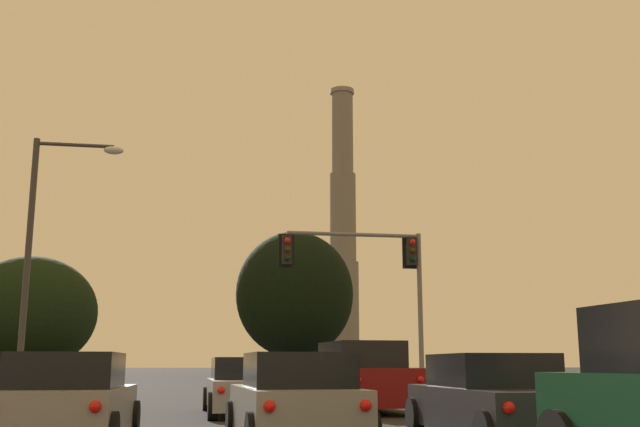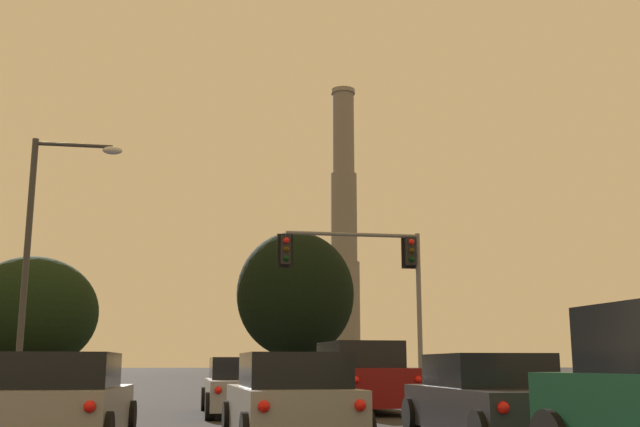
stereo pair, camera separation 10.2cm
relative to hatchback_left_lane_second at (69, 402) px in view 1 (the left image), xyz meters
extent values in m
cube|color=gray|center=(0.00, 0.10, -0.14)|extent=(1.83, 4.05, 0.72)
cube|color=black|center=(-0.01, -0.30, 0.50)|extent=(1.61, 1.94, 0.55)
cylinder|color=black|center=(-0.79, 1.74, -0.36)|extent=(0.24, 0.61, 0.60)
cylinder|color=black|center=(0.89, 1.70, -0.36)|extent=(0.24, 0.61, 0.60)
sphere|color=red|center=(0.63, -1.94, 0.02)|extent=(0.17, 0.17, 0.17)
cube|color=gray|center=(3.58, -0.26, -0.14)|extent=(1.86, 4.06, 0.72)
cube|color=black|center=(3.60, -0.66, 0.50)|extent=(1.63, 1.95, 0.55)
cylinder|color=black|center=(2.69, 1.33, -0.36)|extent=(0.24, 0.61, 0.60)
cylinder|color=black|center=(4.36, 1.39, -0.36)|extent=(0.24, 0.61, 0.60)
sphere|color=red|center=(2.97, -2.31, 0.02)|extent=(0.17, 0.17, 0.17)
sphere|color=red|center=(4.33, -2.26, 0.02)|extent=(0.17, 0.17, 0.17)
cube|color=#232328|center=(6.90, -0.78, -0.14)|extent=(1.93, 4.65, 0.70)
cube|color=black|center=(6.90, -0.55, 0.49)|extent=(1.68, 2.25, 0.55)
cylinder|color=black|center=(6.07, 1.15, -0.34)|extent=(0.24, 0.65, 0.64)
cylinder|color=black|center=(7.83, 1.10, -0.34)|extent=(0.24, 0.65, 0.64)
sphere|color=red|center=(6.11, -3.07, 0.02)|extent=(0.17, 0.17, 0.17)
sphere|color=red|center=(7.55, -3.12, 0.02)|extent=(0.17, 0.17, 0.17)
cube|color=maroon|center=(6.50, 7.40, 0.02)|extent=(2.15, 4.89, 0.95)
cube|color=black|center=(6.50, 7.52, 0.84)|extent=(1.91, 2.88, 0.70)
cylinder|color=black|center=(5.47, 9.28, -0.28)|extent=(0.26, 0.77, 0.76)
cylinder|color=black|center=(7.35, 9.37, -0.28)|extent=(0.26, 0.77, 0.76)
cylinder|color=black|center=(5.66, 5.44, -0.28)|extent=(0.26, 0.77, 0.76)
cylinder|color=black|center=(7.53, 5.53, -0.28)|extent=(0.26, 0.77, 0.76)
sphere|color=red|center=(5.84, 4.95, 0.23)|extent=(0.17, 0.17, 0.17)
sphere|color=red|center=(7.40, 5.02, 0.23)|extent=(0.17, 0.17, 0.17)
cube|color=gray|center=(3.29, 6.81, -0.14)|extent=(1.85, 4.62, 0.70)
cube|color=black|center=(3.28, 7.04, 0.49)|extent=(1.64, 2.22, 0.55)
cylinder|color=black|center=(2.39, 8.70, -0.34)|extent=(0.23, 0.64, 0.64)
cylinder|color=black|center=(4.15, 8.72, -0.34)|extent=(0.23, 0.64, 0.64)
cylinder|color=black|center=(2.43, 4.90, -0.34)|extent=(0.23, 0.64, 0.64)
cylinder|color=black|center=(4.19, 4.92, -0.34)|extent=(0.23, 0.64, 0.64)
sphere|color=red|center=(2.59, 4.48, 0.02)|extent=(0.17, 0.17, 0.17)
sphere|color=red|center=(4.03, 4.50, 0.02)|extent=(0.17, 0.17, 0.17)
cylinder|color=slate|center=(10.13, 13.66, 2.35)|extent=(0.18, 0.18, 6.03)
cylinder|color=black|center=(10.13, 13.66, -0.61)|extent=(0.40, 0.40, 0.10)
cube|color=black|center=(9.84, 13.66, 4.70)|extent=(0.34, 0.34, 1.04)
cube|color=black|center=(9.84, 13.84, 4.70)|extent=(0.58, 0.03, 1.25)
sphere|color=red|center=(9.84, 13.47, 5.02)|extent=(0.22, 0.22, 0.22)
sphere|color=#352604|center=(9.84, 13.47, 4.70)|extent=(0.22, 0.22, 0.22)
sphere|color=black|center=(9.84, 13.47, 4.37)|extent=(0.22, 0.22, 0.22)
cylinder|color=slate|center=(7.66, 13.66, 5.27)|extent=(4.94, 0.14, 0.14)
sphere|color=slate|center=(10.13, 13.66, 5.27)|extent=(0.18, 0.18, 0.18)
cube|color=black|center=(5.19, 13.66, 4.63)|extent=(0.34, 0.34, 1.04)
cube|color=black|center=(5.19, 13.84, 4.63)|extent=(0.58, 0.03, 1.25)
sphere|color=red|center=(5.19, 13.47, 4.95)|extent=(0.22, 0.22, 0.22)
sphere|color=#352604|center=(5.19, 13.47, 4.63)|extent=(0.22, 0.22, 0.22)
sphere|color=black|center=(5.19, 13.47, 4.30)|extent=(0.22, 0.22, 0.22)
cylinder|color=#38383A|center=(-3.22, 11.55, 3.53)|extent=(0.20, 0.20, 8.39)
cylinder|color=#38383A|center=(-2.01, 11.55, 7.58)|extent=(2.41, 0.12, 0.12)
sphere|color=#38383A|center=(-3.22, 11.55, 7.58)|extent=(0.20, 0.20, 0.20)
ellipsoid|color=silver|center=(-0.80, 11.55, 7.46)|extent=(0.64, 0.36, 0.26)
cylinder|color=slate|center=(24.86, 100.07, 0.69)|extent=(7.66, 7.66, 2.70)
cylinder|color=gray|center=(24.86, 100.07, 9.09)|extent=(4.79, 4.79, 14.11)
cylinder|color=gray|center=(24.86, 100.07, 23.20)|extent=(4.12, 4.12, 14.11)
cylinder|color=gray|center=(24.86, 100.07, 37.31)|extent=(3.45, 3.45, 14.11)
cylinder|color=gray|center=(24.86, 100.07, 44.01)|extent=(3.86, 3.86, 0.70)
cylinder|color=black|center=(-15.19, 72.54, 0.41)|extent=(1.40, 1.40, 2.15)
ellipsoid|color=black|center=(-15.19, 72.54, 6.07)|extent=(13.95, 12.56, 12.23)
cylinder|color=black|center=(12.23, 62.87, 1.08)|extent=(1.20, 1.20, 3.48)
ellipsoid|color=black|center=(12.23, 62.87, 7.63)|extent=(11.98, 10.79, 12.83)
camera|label=1|loc=(1.87, -12.81, 0.58)|focal=42.00mm
camera|label=2|loc=(1.97, -12.82, 0.58)|focal=42.00mm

